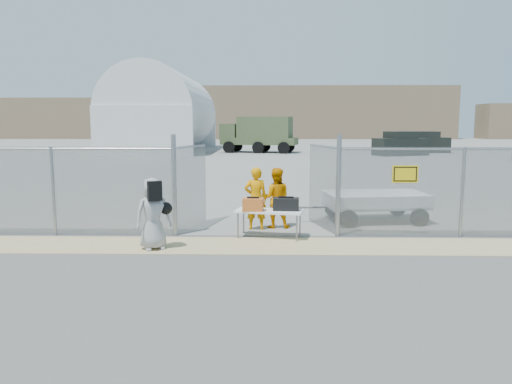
{
  "coord_description": "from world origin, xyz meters",
  "views": [
    {
      "loc": [
        0.26,
        -10.05,
        2.78
      ],
      "look_at": [
        0.0,
        2.0,
        1.1
      ],
      "focal_mm": 35.0,
      "sensor_mm": 36.0,
      "label": 1
    }
  ],
  "objects_px": {
    "folding_table": "(269,224)",
    "utility_trailer": "(375,206)",
    "visitor": "(153,214)",
    "security_worker_left": "(256,199)",
    "security_worker_right": "(276,198)"
  },
  "relations": [
    {
      "from": "security_worker_right",
      "to": "utility_trailer",
      "type": "bearing_deg",
      "value": -160.53
    },
    {
      "from": "visitor",
      "to": "utility_trailer",
      "type": "xyz_separation_m",
      "value": [
        5.55,
        3.26,
        -0.36
      ]
    },
    {
      "from": "folding_table",
      "to": "visitor",
      "type": "xyz_separation_m",
      "value": [
        -2.55,
        -1.17,
        0.46
      ]
    },
    {
      "from": "folding_table",
      "to": "visitor",
      "type": "height_order",
      "value": "visitor"
    },
    {
      "from": "visitor",
      "to": "utility_trailer",
      "type": "relative_size",
      "value": 0.44
    },
    {
      "from": "security_worker_left",
      "to": "folding_table",
      "type": "bearing_deg",
      "value": 110.15
    },
    {
      "from": "visitor",
      "to": "folding_table",
      "type": "bearing_deg",
      "value": -2.43
    },
    {
      "from": "folding_table",
      "to": "security_worker_right",
      "type": "height_order",
      "value": "security_worker_right"
    },
    {
      "from": "security_worker_left",
      "to": "visitor",
      "type": "height_order",
      "value": "security_worker_left"
    },
    {
      "from": "folding_table",
      "to": "utility_trailer",
      "type": "relative_size",
      "value": 0.45
    },
    {
      "from": "security_worker_left",
      "to": "visitor",
      "type": "bearing_deg",
      "value": 43.32
    },
    {
      "from": "security_worker_left",
      "to": "utility_trailer",
      "type": "bearing_deg",
      "value": -161.07
    },
    {
      "from": "folding_table",
      "to": "utility_trailer",
      "type": "distance_m",
      "value": 3.65
    },
    {
      "from": "security_worker_right",
      "to": "utility_trailer",
      "type": "xyz_separation_m",
      "value": [
        2.82,
        0.92,
        -0.36
      ]
    },
    {
      "from": "security_worker_right",
      "to": "visitor",
      "type": "bearing_deg",
      "value": 42.06
    }
  ]
}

